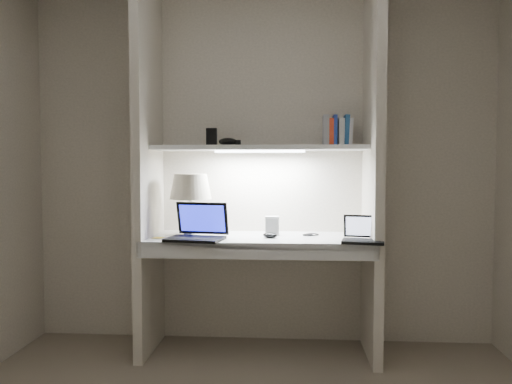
# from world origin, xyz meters

# --- Properties ---
(back_wall) EXTENTS (3.20, 0.01, 2.50)m
(back_wall) POSITION_xyz_m (0.00, 1.50, 1.25)
(back_wall) COLOR beige
(back_wall) RESTS_ON floor
(alcove_panel_left) EXTENTS (0.06, 0.55, 2.50)m
(alcove_panel_left) POSITION_xyz_m (-0.73, 1.23, 1.25)
(alcove_panel_left) COLOR beige
(alcove_panel_left) RESTS_ON floor
(alcove_panel_right) EXTENTS (0.06, 0.55, 2.50)m
(alcove_panel_right) POSITION_xyz_m (0.73, 1.23, 1.25)
(alcove_panel_right) COLOR beige
(alcove_panel_right) RESTS_ON floor
(desk) EXTENTS (1.40, 0.55, 0.04)m
(desk) POSITION_xyz_m (0.00, 1.23, 0.75)
(desk) COLOR white
(desk) RESTS_ON alcove_panel_left
(desk_apron) EXTENTS (1.46, 0.03, 0.10)m
(desk_apron) POSITION_xyz_m (0.00, 0.96, 0.72)
(desk_apron) COLOR silver
(desk_apron) RESTS_ON desk
(shelf) EXTENTS (1.40, 0.36, 0.03)m
(shelf) POSITION_xyz_m (0.00, 1.32, 1.35)
(shelf) COLOR silver
(shelf) RESTS_ON back_wall
(strip_light) EXTENTS (0.60, 0.04, 0.02)m
(strip_light) POSITION_xyz_m (0.00, 1.32, 1.33)
(strip_light) COLOR white
(strip_light) RESTS_ON shelf
(table_lamp) EXTENTS (0.28, 0.28, 0.41)m
(table_lamp) POSITION_xyz_m (-0.46, 1.27, 1.05)
(table_lamp) COLOR white
(table_lamp) RESTS_ON desk
(laptop_main) EXTENTS (0.38, 0.34, 0.23)m
(laptop_main) POSITION_xyz_m (-0.38, 1.09, 0.82)
(laptop_main) COLOR black
(laptop_main) RESTS_ON desk
(laptop_netbook) EXTENTS (0.28, 0.26, 0.16)m
(laptop_netbook) POSITION_xyz_m (0.65, 1.04, 0.81)
(laptop_netbook) COLOR black
(laptop_netbook) RESTS_ON desk
(speaker) EXTENTS (0.09, 0.07, 0.13)m
(speaker) POSITION_xyz_m (0.08, 1.29, 0.83)
(speaker) COLOR silver
(speaker) RESTS_ON desk
(mouse) EXTENTS (0.11, 0.09, 0.04)m
(mouse) POSITION_xyz_m (0.08, 1.17, 0.79)
(mouse) COLOR black
(mouse) RESTS_ON desk
(cable_coil) EXTENTS (0.10, 0.10, 0.01)m
(cable_coil) POSITION_xyz_m (0.35, 1.31, 0.78)
(cable_coil) COLOR black
(cable_coil) RESTS_ON desk
(sticky_note) EXTENTS (0.08, 0.08, 0.00)m
(sticky_note) POSITION_xyz_m (-0.64, 1.12, 0.77)
(sticky_note) COLOR yellow
(sticky_note) RESTS_ON desk
(book_row) EXTENTS (0.20, 0.14, 0.21)m
(book_row) POSITION_xyz_m (0.52, 1.43, 1.46)
(book_row) COLOR white
(book_row) RESTS_ON shelf
(shelf_box) EXTENTS (0.07, 0.05, 0.12)m
(shelf_box) POSITION_xyz_m (-0.33, 1.37, 1.43)
(shelf_box) COLOR black
(shelf_box) RESTS_ON shelf
(shelf_gadget) EXTENTS (0.14, 0.12, 0.05)m
(shelf_gadget) POSITION_xyz_m (-0.22, 1.34, 1.39)
(shelf_gadget) COLOR black
(shelf_gadget) RESTS_ON shelf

